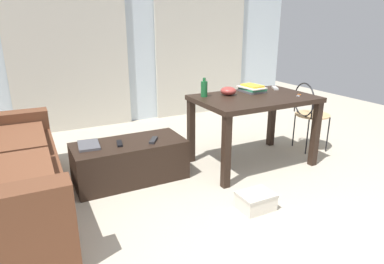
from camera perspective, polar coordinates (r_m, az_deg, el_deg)
ground_plane at (r=3.66m, az=3.39°, el=-6.16°), size 8.63×8.63×0.00m
wall_back at (r=5.35m, az=-8.88°, el=14.86°), size 5.37×0.10×2.42m
curtains at (r=5.28m, az=-8.50°, el=13.31°), size 3.67×0.03×2.14m
couch at (r=3.16m, az=-29.38°, el=-6.84°), size 0.85×2.07×0.73m
coffee_table at (r=3.40m, az=-10.44°, el=-4.83°), size 1.07×0.50×0.39m
craft_table at (r=3.65m, az=10.41°, el=4.29°), size 1.24×0.81×0.76m
wire_chair at (r=4.26m, az=19.03°, el=3.67°), size 0.40×0.43×0.83m
bottle_near at (r=3.54m, az=2.06°, el=7.32°), size 0.07×0.07×0.20m
bowl at (r=3.64m, az=6.15°, el=6.91°), size 0.17×0.17×0.09m
book_stack at (r=3.85m, az=10.11°, el=7.23°), size 0.23×0.32×0.08m
tv_remote_on_table at (r=4.08m, az=13.83°, el=7.24°), size 0.13×0.17×0.02m
scissors at (r=3.79m, az=17.59°, el=5.96°), size 0.10×0.09×0.00m
tv_remote_primary at (r=3.29m, az=-12.15°, el=-1.89°), size 0.08×0.17×0.02m
tv_remote_secondary at (r=3.32m, az=-6.54°, el=-1.38°), size 0.14×0.17×0.02m
magazine at (r=3.31m, az=-17.04°, el=-2.13°), size 0.22×0.31×0.02m
shoebox at (r=2.95m, az=10.72°, el=-11.36°), size 0.29×0.23×0.15m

